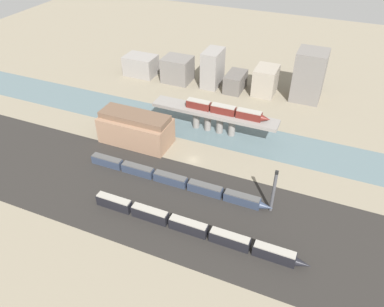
# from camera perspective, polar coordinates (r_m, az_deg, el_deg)

# --- Properties ---
(ground_plane) EXTENTS (400.00, 400.00, 0.00)m
(ground_plane) POSITION_cam_1_polar(r_m,az_deg,el_deg) (140.01, 0.18, -0.98)
(ground_plane) COLOR gray
(railbed_yard) EXTENTS (280.00, 42.00, 0.01)m
(railbed_yard) POSITION_cam_1_polar(r_m,az_deg,el_deg) (123.53, -4.19, -7.23)
(railbed_yard) COLOR #282623
(railbed_yard) RESTS_ON ground
(river_water) EXTENTS (320.00, 20.86, 0.01)m
(river_water) POSITION_cam_1_polar(r_m,az_deg,el_deg) (156.66, 3.28, 3.49)
(river_water) COLOR slate
(river_water) RESTS_ON ground
(bridge) EXTENTS (52.43, 7.94, 9.36)m
(bridge) POSITION_cam_1_polar(r_m,az_deg,el_deg) (152.83, 3.37, 5.77)
(bridge) COLOR gray
(bridge) RESTS_ON ground
(train_on_bridge) EXTENTS (34.54, 3.18, 3.44)m
(train_on_bridge) POSITION_cam_1_polar(r_m,az_deg,el_deg) (149.58, 5.25, 6.61)
(train_on_bridge) COLOR #5B1E19
(train_on_bridge) RESTS_ON bridge
(train_yard_near) EXTENTS (67.45, 2.73, 4.06)m
(train_yard_near) POSITION_cam_1_polar(r_m,az_deg,el_deg) (112.43, 0.04, -11.23)
(train_yard_near) COLOR black
(train_yard_near) RESTS_ON ground
(train_yard_mid) EXTENTS (67.33, 2.84, 3.48)m
(train_yard_mid) POSITION_cam_1_polar(r_m,az_deg,el_deg) (128.48, -2.71, -4.08)
(train_yard_mid) COLOR #2D384C
(train_yard_mid) RESTS_ON ground
(warehouse_building) EXTENTS (27.88, 13.11, 12.66)m
(warehouse_building) POSITION_cam_1_polar(r_m,az_deg,el_deg) (148.29, -8.56, 3.78)
(warehouse_building) COLOR #937056
(warehouse_building) RESTS_ON ground
(signal_tower) EXTENTS (1.00, 1.00, 16.00)m
(signal_tower) POSITION_cam_1_polar(r_m,az_deg,el_deg) (117.52, 12.31, -5.71)
(signal_tower) COLOR #4C4C51
(signal_tower) RESTS_ON ground
(city_block_far_left) EXTENTS (16.17, 11.47, 10.24)m
(city_block_far_left) POSITION_cam_1_polar(r_m,az_deg,el_deg) (205.14, -7.81, 13.18)
(city_block_far_left) COLOR gray
(city_block_far_left) RESTS_ON ground
(city_block_left) EXTENTS (14.05, 12.16, 12.51)m
(city_block_left) POSITION_cam_1_polar(r_m,az_deg,el_deg) (195.70, -2.23, 12.68)
(city_block_left) COLOR slate
(city_block_left) RESTS_ON ground
(city_block_center) EXTENTS (8.12, 13.98, 18.12)m
(city_block_center) POSITION_cam_1_polar(r_m,az_deg,el_deg) (190.44, 3.16, 12.87)
(city_block_center) COLOR gray
(city_block_center) RESTS_ON ground
(city_block_right) EXTENTS (8.35, 14.46, 8.56)m
(city_block_right) POSITION_cam_1_polar(r_m,az_deg,el_deg) (188.44, 6.62, 10.82)
(city_block_right) COLOR #605B56
(city_block_right) RESTS_ON ground
(city_block_far_right) EXTENTS (10.32, 13.48, 13.10)m
(city_block_far_right) POSITION_cam_1_polar(r_m,az_deg,el_deg) (186.50, 11.14, 10.86)
(city_block_far_right) COLOR gray
(city_block_far_right) RESTS_ON ground
(city_block_tall) EXTENTS (13.36, 13.78, 23.45)m
(city_block_tall) POSITION_cam_1_polar(r_m,az_deg,el_deg) (184.03, 17.42, 11.28)
(city_block_tall) COLOR slate
(city_block_tall) RESTS_ON ground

